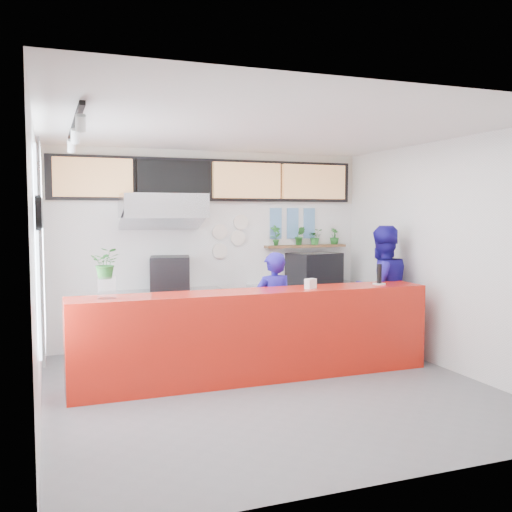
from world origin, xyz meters
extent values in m
plane|color=slate|center=(0.00, 0.00, 0.00)|extent=(5.00, 5.00, 0.00)
plane|color=silver|center=(0.00, 0.00, 3.00)|extent=(5.00, 5.00, 0.00)
plane|color=white|center=(0.00, 2.50, 1.50)|extent=(5.00, 0.00, 5.00)
plane|color=white|center=(-2.50, 0.00, 1.50)|extent=(0.00, 5.00, 5.00)
plane|color=white|center=(2.50, 0.00, 1.50)|extent=(0.00, 5.00, 5.00)
cube|color=red|center=(0.00, 0.40, 0.55)|extent=(4.50, 0.60, 1.10)
cube|color=beige|center=(0.00, 2.49, 2.60)|extent=(5.00, 0.02, 0.80)
cube|color=#B2B5BA|center=(-0.80, 2.20, 0.45)|extent=(1.80, 0.60, 0.90)
cube|color=black|center=(-0.70, 2.20, 1.15)|extent=(0.67, 0.67, 0.51)
cube|color=#B2B5BA|center=(-0.80, 2.15, 2.15)|extent=(1.20, 0.70, 0.35)
cube|color=#B2B5BA|center=(-0.80, 2.15, 1.95)|extent=(1.20, 0.69, 0.31)
cube|color=#B2B5BA|center=(1.50, 2.20, 0.45)|extent=(1.80, 0.60, 0.90)
cube|color=black|center=(1.66, 2.20, 1.15)|extent=(0.89, 0.73, 0.50)
cube|color=#AFB0B7|center=(1.66, 2.20, 1.38)|extent=(0.68, 0.52, 0.06)
cube|color=brown|center=(1.60, 2.40, 1.50)|extent=(1.40, 0.18, 0.04)
cube|color=tan|center=(-1.75, 2.38, 2.55)|extent=(1.10, 0.10, 0.55)
cube|color=black|center=(-0.59, 2.38, 2.55)|extent=(1.10, 0.10, 0.55)
cube|color=tan|center=(0.57, 2.38, 2.55)|extent=(1.10, 0.10, 0.55)
cube|color=tan|center=(1.73, 2.38, 2.55)|extent=(1.10, 0.10, 0.55)
cube|color=black|center=(0.00, 2.46, 2.55)|extent=(4.80, 0.04, 0.65)
cube|color=silver|center=(-2.47, 0.30, 1.70)|extent=(0.04, 2.20, 1.90)
cube|color=#B2B5BA|center=(-2.45, 0.30, 1.70)|extent=(0.03, 2.30, 2.00)
cylinder|color=black|center=(-2.46, -0.90, 2.05)|extent=(0.05, 0.30, 0.30)
cylinder|color=white|center=(-2.43, -0.90, 2.05)|extent=(0.02, 0.26, 0.26)
cube|color=black|center=(-2.10, 0.00, 2.94)|extent=(0.05, 2.40, 0.04)
cylinder|color=silver|center=(0.15, 2.47, 1.75)|extent=(0.24, 0.03, 0.24)
cylinder|color=silver|center=(0.45, 2.47, 1.65)|extent=(0.24, 0.03, 0.24)
cylinder|color=silver|center=(0.15, 2.47, 1.45)|extent=(0.24, 0.03, 0.24)
cylinder|color=silver|center=(0.50, 2.47, 1.90)|extent=(0.24, 0.03, 0.24)
cube|color=#598CBF|center=(1.10, 2.48, 2.00)|extent=(0.20, 0.02, 0.25)
cube|color=#598CBF|center=(1.40, 2.48, 2.00)|extent=(0.20, 0.02, 0.25)
cube|color=#598CBF|center=(1.70, 2.48, 2.00)|extent=(0.20, 0.02, 0.25)
cube|color=#598CBF|center=(1.10, 2.48, 1.75)|extent=(0.20, 0.02, 0.25)
cube|color=#598CBF|center=(1.40, 2.48, 1.75)|extent=(0.20, 0.02, 0.25)
cube|color=#598CBF|center=(1.70, 2.48, 1.75)|extent=(0.20, 0.02, 0.25)
imported|color=navy|center=(0.41, 0.88, 0.76)|extent=(0.59, 0.41, 1.53)
imported|color=navy|center=(2.10, 0.91, 0.93)|extent=(0.93, 0.73, 1.87)
imported|color=#236423|center=(1.07, 2.40, 1.69)|extent=(0.18, 0.13, 0.33)
imported|color=#236423|center=(1.50, 2.40, 1.67)|extent=(0.21, 0.19, 0.30)
imported|color=#236423|center=(1.78, 2.40, 1.65)|extent=(0.28, 0.25, 0.26)
imported|color=#236423|center=(2.13, 2.40, 1.65)|extent=(0.19, 0.18, 0.27)
cylinder|color=silver|center=(-1.79, 0.38, 1.23)|extent=(0.22, 0.22, 0.25)
imported|color=#236423|center=(-1.79, 0.38, 1.49)|extent=(0.38, 0.35, 0.35)
cube|color=white|center=(0.70, 0.35, 1.16)|extent=(0.16, 0.14, 0.12)
cylinder|color=white|center=(1.74, 0.40, 1.11)|extent=(0.23, 0.23, 0.01)
cylinder|color=black|center=(1.74, 0.40, 1.24)|extent=(0.07, 0.07, 0.26)
camera|label=1|loc=(-2.41, -6.08, 2.06)|focal=40.00mm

